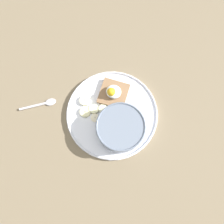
# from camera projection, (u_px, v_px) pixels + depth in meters

# --- Properties ---
(ground_plane) EXTENTS (1.20, 1.20, 0.02)m
(ground_plane) POSITION_uv_depth(u_px,v_px,m) (112.00, 115.00, 0.73)
(ground_plane) COLOR #76674F
(ground_plane) RESTS_ON ground
(plate) EXTENTS (0.30, 0.30, 0.02)m
(plate) POSITION_uv_depth(u_px,v_px,m) (112.00, 114.00, 0.71)
(plate) COLOR white
(plate) RESTS_ON ground_plane
(oatmeal_bowl) EXTENTS (0.15, 0.15, 0.07)m
(oatmeal_bowl) POSITION_uv_depth(u_px,v_px,m) (120.00, 128.00, 0.66)
(oatmeal_bowl) COLOR slate
(oatmeal_bowl) RESTS_ON plate
(toast_slice) EXTENTS (0.10, 0.10, 0.01)m
(toast_slice) POSITION_uv_depth(u_px,v_px,m) (114.00, 94.00, 0.72)
(toast_slice) COLOR #8B6748
(toast_slice) RESTS_ON plate
(poached_egg) EXTENTS (0.05, 0.05, 0.03)m
(poached_egg) POSITION_uv_depth(u_px,v_px,m) (113.00, 92.00, 0.70)
(poached_egg) COLOR white
(poached_egg) RESTS_ON toast_slice
(banana_slice_front) EXTENTS (0.04, 0.04, 0.01)m
(banana_slice_front) POSITION_uv_depth(u_px,v_px,m) (85.00, 112.00, 0.70)
(banana_slice_front) COLOR beige
(banana_slice_front) RESTS_ON plate
(banana_slice_left) EXTENTS (0.04, 0.04, 0.01)m
(banana_slice_left) POSITION_uv_depth(u_px,v_px,m) (94.00, 109.00, 0.71)
(banana_slice_left) COLOR beige
(banana_slice_left) RESTS_ON plate
(banana_slice_back) EXTENTS (0.05, 0.05, 0.01)m
(banana_slice_back) POSITION_uv_depth(u_px,v_px,m) (85.00, 100.00, 0.71)
(banana_slice_back) COLOR #EFE9BE
(banana_slice_back) RESTS_ON plate
(banana_slice_right) EXTENTS (0.03, 0.03, 0.02)m
(banana_slice_right) POSITION_uv_depth(u_px,v_px,m) (95.00, 118.00, 0.70)
(banana_slice_right) COLOR #F9EAC6
(banana_slice_right) RESTS_ON plate
(banana_slice_inner) EXTENTS (0.04, 0.04, 0.01)m
(banana_slice_inner) POSITION_uv_depth(u_px,v_px,m) (103.00, 109.00, 0.71)
(banana_slice_inner) COLOR #EDECBF
(banana_slice_inner) RESTS_ON plate
(spoon) EXTENTS (0.10, 0.09, 0.01)m
(spoon) POSITION_uv_depth(u_px,v_px,m) (43.00, 104.00, 0.72)
(spoon) COLOR silver
(spoon) RESTS_ON ground_plane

